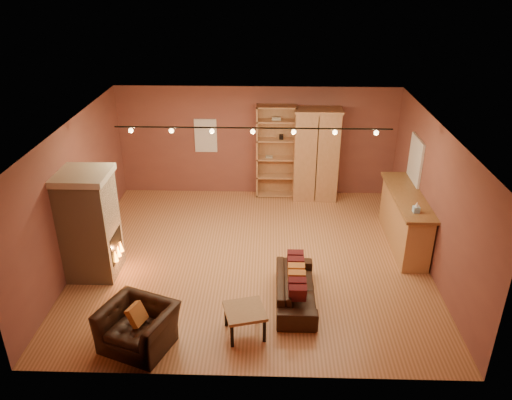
{
  "coord_description": "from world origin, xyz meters",
  "views": [
    {
      "loc": [
        0.33,
        -8.75,
        5.55
      ],
      "look_at": [
        0.06,
        0.2,
        1.23
      ],
      "focal_mm": 35.0,
      "sensor_mm": 36.0,
      "label": 1
    }
  ],
  "objects_px": {
    "armchair": "(137,320)",
    "coffee_table": "(245,313)",
    "loveseat": "(296,284)",
    "fireplace": "(90,224)",
    "bookcase": "(276,150)",
    "bar_counter": "(405,219)",
    "armoire": "(316,155)"
  },
  "relations": [
    {
      "from": "fireplace",
      "to": "coffee_table",
      "type": "distance_m",
      "value": 3.51
    },
    {
      "from": "armoire",
      "to": "armchair",
      "type": "height_order",
      "value": "armoire"
    },
    {
      "from": "fireplace",
      "to": "armoire",
      "type": "distance_m",
      "value": 5.74
    },
    {
      "from": "armchair",
      "to": "loveseat",
      "type": "bearing_deg",
      "value": 46.79
    },
    {
      "from": "armchair",
      "to": "coffee_table",
      "type": "distance_m",
      "value": 1.69
    },
    {
      "from": "coffee_table",
      "to": "loveseat",
      "type": "bearing_deg",
      "value": 46.07
    },
    {
      "from": "armchair",
      "to": "bar_counter",
      "type": "bearing_deg",
      "value": 55.11
    },
    {
      "from": "coffee_table",
      "to": "armoire",
      "type": "bearing_deg",
      "value": 73.91
    },
    {
      "from": "coffee_table",
      "to": "fireplace",
      "type": "bearing_deg",
      "value": 150.28
    },
    {
      "from": "armchair",
      "to": "coffee_table",
      "type": "xyz_separation_m",
      "value": [
        1.66,
        0.31,
        -0.06
      ]
    },
    {
      "from": "bookcase",
      "to": "armchair",
      "type": "distance_m",
      "value": 6.19
    },
    {
      "from": "bar_counter",
      "to": "armchair",
      "type": "height_order",
      "value": "bar_counter"
    },
    {
      "from": "bookcase",
      "to": "armchair",
      "type": "relative_size",
      "value": 1.9
    },
    {
      "from": "fireplace",
      "to": "armoire",
      "type": "height_order",
      "value": "armoire"
    },
    {
      "from": "fireplace",
      "to": "armchair",
      "type": "bearing_deg",
      "value": -56.55
    },
    {
      "from": "fireplace",
      "to": "bar_counter",
      "type": "xyz_separation_m",
      "value": [
        6.24,
        1.27,
        -0.47
      ]
    },
    {
      "from": "bar_counter",
      "to": "armchair",
      "type": "bearing_deg",
      "value": -146.17
    },
    {
      "from": "loveseat",
      "to": "fireplace",
      "type": "bearing_deg",
      "value": 78.43
    },
    {
      "from": "armchair",
      "to": "coffee_table",
      "type": "bearing_deg",
      "value": 31.78
    },
    {
      "from": "bookcase",
      "to": "bar_counter",
      "type": "distance_m",
      "value": 3.72
    },
    {
      "from": "coffee_table",
      "to": "bar_counter",
      "type": "bearing_deg",
      "value": 42.56
    },
    {
      "from": "bookcase",
      "to": "loveseat",
      "type": "relative_size",
      "value": 1.36
    },
    {
      "from": "armoire",
      "to": "coffee_table",
      "type": "height_order",
      "value": "armoire"
    },
    {
      "from": "fireplace",
      "to": "bookcase",
      "type": "bearing_deg",
      "value": 46.68
    },
    {
      "from": "armoire",
      "to": "coffee_table",
      "type": "bearing_deg",
      "value": -106.09
    },
    {
      "from": "bookcase",
      "to": "bar_counter",
      "type": "relative_size",
      "value": 0.97
    },
    {
      "from": "bookcase",
      "to": "loveseat",
      "type": "xyz_separation_m",
      "value": [
        0.35,
        -4.54,
        -0.85
      ]
    },
    {
      "from": "bookcase",
      "to": "bar_counter",
      "type": "xyz_separation_m",
      "value": [
        2.73,
        -2.45,
        -0.62
      ]
    },
    {
      "from": "loveseat",
      "to": "armchair",
      "type": "height_order",
      "value": "armchair"
    },
    {
      "from": "loveseat",
      "to": "bar_counter",
      "type": "bearing_deg",
      "value": -48.49
    },
    {
      "from": "armoire",
      "to": "bookcase",
      "type": "bearing_deg",
      "value": 170.2
    },
    {
      "from": "armoire",
      "to": "bar_counter",
      "type": "bearing_deg",
      "value": -52.85
    }
  ]
}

